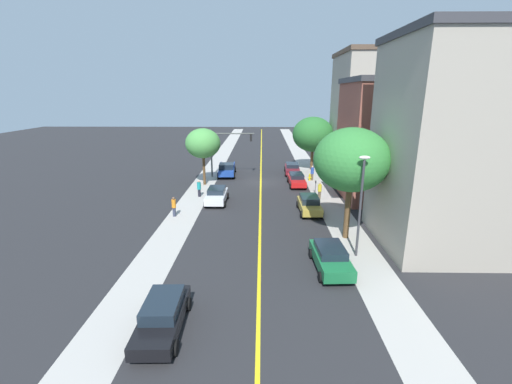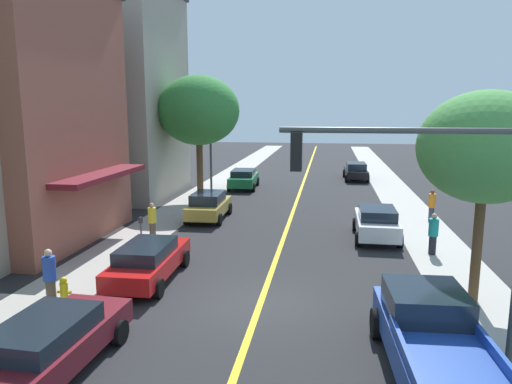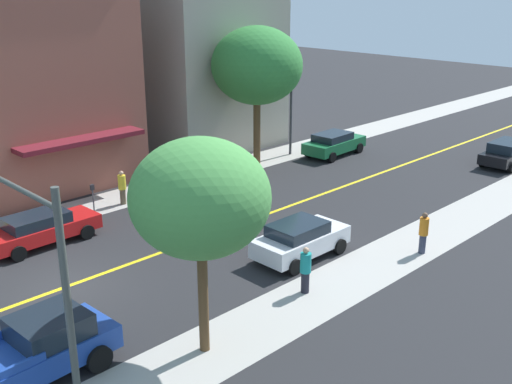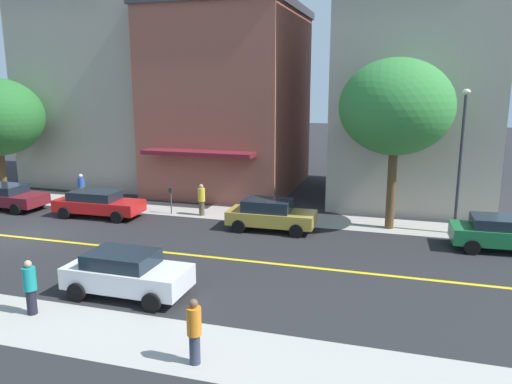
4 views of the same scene
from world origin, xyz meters
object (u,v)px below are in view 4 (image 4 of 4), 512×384
object	(u,v)px
maroon_sedan_left_curb	(5,196)
pedestrian_orange_shirt	(194,330)
pedestrian_yellow_shirt	(202,199)
white_sedan_right_curb	(127,273)
gold_sedan_left_curb	(270,214)
street_tree_left_near	(396,107)
street_lamp	(462,147)
parking_meter	(171,197)
pedestrian_blue_shirt	(82,188)
pedestrian_teal_shirt	(30,286)
fire_hydrant	(82,198)
red_sedan_left_curb	(98,203)
green_sedan_left_curb	(506,233)

from	to	relation	value
maroon_sedan_left_curb	pedestrian_orange_shirt	distance (m)	20.38
pedestrian_yellow_shirt	white_sedan_right_curb	bearing A→B (deg)	118.75
gold_sedan_left_curb	pedestrian_orange_shirt	size ratio (longest dim) A/B	2.40
street_tree_left_near	street_lamp	size ratio (longest dim) A/B	1.21
pedestrian_yellow_shirt	parking_meter	bearing A→B (deg)	25.05
street_tree_left_near	pedestrian_blue_shirt	size ratio (longest dim) A/B	4.50
pedestrian_teal_shirt	pedestrian_orange_shirt	bearing A→B (deg)	-118.22
pedestrian_orange_shirt	pedestrian_yellow_shirt	xyz separation A→B (m)	(-13.56, -5.47, -0.03)
fire_hydrant	red_sedan_left_curb	distance (m)	3.00
gold_sedan_left_curb	pedestrian_yellow_shirt	size ratio (longest dim) A/B	2.47
street_tree_left_near	pedestrian_orange_shirt	world-z (taller)	street_tree_left_near
maroon_sedan_left_curb	pedestrian_orange_shirt	size ratio (longest dim) A/B	2.66
parking_meter	pedestrian_orange_shirt	world-z (taller)	pedestrian_orange_shirt
red_sedan_left_curb	pedestrian_yellow_shirt	xyz separation A→B (m)	(-1.84, 5.17, 0.16)
white_sedan_right_curb	pedestrian_teal_shirt	world-z (taller)	pedestrian_teal_shirt
maroon_sedan_left_curb	pedestrian_blue_shirt	bearing A→B (deg)	33.96
pedestrian_yellow_shirt	pedestrian_orange_shirt	bearing A→B (deg)	131.86
gold_sedan_left_curb	pedestrian_blue_shirt	world-z (taller)	pedestrian_blue_shirt
pedestrian_orange_shirt	pedestrian_teal_shirt	world-z (taller)	pedestrian_orange_shirt
fire_hydrant	parking_meter	distance (m)	5.82
maroon_sedan_left_curb	fire_hydrant	bearing A→B (deg)	28.78
street_lamp	pedestrian_blue_shirt	bearing A→B (deg)	-89.77
parking_meter	gold_sedan_left_curb	xyz separation A→B (m)	(1.45, 5.97, -0.16)
street_tree_left_near	fire_hydrant	size ratio (longest dim) A/B	9.32
fire_hydrant	white_sedan_right_curb	world-z (taller)	white_sedan_right_curb
white_sedan_right_curb	street_tree_left_near	bearing A→B (deg)	53.07
street_lamp	white_sedan_right_curb	bearing A→B (deg)	-46.17
white_sedan_right_curb	pedestrian_teal_shirt	bearing A→B (deg)	-134.51
maroon_sedan_left_curb	pedestrian_yellow_shirt	xyz separation A→B (m)	(-1.85, 11.20, 0.16)
parking_meter	pedestrian_blue_shirt	xyz separation A→B (m)	(-0.48, -5.98, 0.00)
red_sedan_left_curb	pedestrian_orange_shirt	world-z (taller)	pedestrian_orange_shirt
green_sedan_left_curb	pedestrian_yellow_shirt	size ratio (longest dim) A/B	2.66
parking_meter	white_sedan_right_curb	xyz separation A→B (m)	(10.17, 3.33, -0.15)
street_lamp	pedestrian_blue_shirt	size ratio (longest dim) A/B	3.71
parking_meter	white_sedan_right_curb	bearing A→B (deg)	18.14
fire_hydrant	green_sedan_left_curb	xyz separation A→B (m)	(1.67, 22.12, 0.34)
street_lamp	pedestrian_yellow_shirt	xyz separation A→B (m)	(0.41, -12.78, -3.24)
parking_meter	street_lamp	world-z (taller)	street_lamp
street_tree_left_near	pedestrian_teal_shirt	size ratio (longest dim) A/B	4.66
white_sedan_right_curb	pedestrian_orange_shirt	bearing A→B (deg)	-39.64
maroon_sedan_left_curb	pedestrian_orange_shirt	xyz separation A→B (m)	(11.72, 16.67, 0.19)
fire_hydrant	green_sedan_left_curb	bearing A→B (deg)	85.68
pedestrian_teal_shirt	green_sedan_left_curb	bearing A→B (deg)	-71.83
street_lamp	parking_meter	bearing A→B (deg)	-87.78
fire_hydrant	street_lamp	size ratio (longest dim) A/B	0.13
street_tree_left_near	green_sedan_left_curb	size ratio (longest dim) A/B	1.79
red_sedan_left_curb	gold_sedan_left_curb	size ratio (longest dim) A/B	1.11
pedestrian_blue_shirt	pedestrian_yellow_shirt	world-z (taller)	pedestrian_blue_shirt
fire_hydrant	parking_meter	xyz separation A→B (m)	(0.16, 5.79, 0.52)
street_tree_left_near	fire_hydrant	xyz separation A→B (m)	(0.40, -17.29, -5.45)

